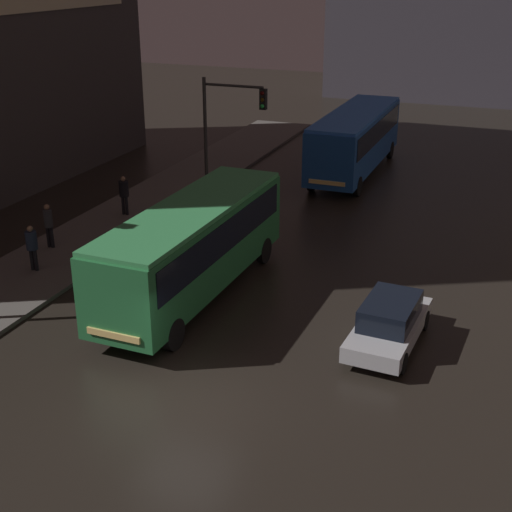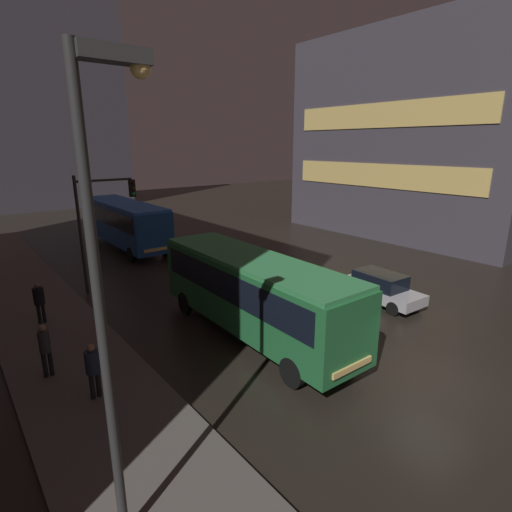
{
  "view_description": "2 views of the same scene",
  "coord_description": "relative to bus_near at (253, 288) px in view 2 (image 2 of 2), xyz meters",
  "views": [
    {
      "loc": [
        7.53,
        -14.05,
        10.82
      ],
      "look_at": [
        -0.62,
        6.94,
        1.48
      ],
      "focal_mm": 50.0,
      "sensor_mm": 36.0,
      "label": 1
    },
    {
      "loc": [
        -11.71,
        -5.42,
        7.46
      ],
      "look_at": [
        0.21,
        9.57,
        2.1
      ],
      "focal_mm": 28.0,
      "sensor_mm": 36.0,
      "label": 2
    }
  ],
  "objects": [
    {
      "name": "ground_plane",
      "position": [
        2.63,
        -6.2,
        -2.02
      ],
      "size": [
        120.0,
        120.0,
        0.0
      ],
      "primitive_type": "plane",
      "color": "black"
    },
    {
      "name": "sidewalk_left",
      "position": [
        -6.37,
        3.8,
        -1.94
      ],
      "size": [
        4.0,
        48.0,
        0.15
      ],
      "color": "#56514C",
      "rests_on": "ground"
    },
    {
      "name": "building_right_block",
      "position": [
        22.9,
        7.09,
        5.99
      ],
      "size": [
        10.07,
        19.26,
        16.03
      ],
      "color": "#423D47",
      "rests_on": "ground"
    },
    {
      "name": "building_far_backdrop",
      "position": [
        2.13,
        45.39,
        10.54
      ],
      "size": [
        18.07,
        12.0,
        25.12
      ],
      "color": "#423D47",
      "rests_on": "ground"
    },
    {
      "name": "bus_near",
      "position": [
        0.0,
        0.0,
        0.0
      ],
      "size": [
        2.77,
        10.14,
        3.27
      ],
      "rotation": [
        0.0,
        0.0,
        3.12
      ],
      "color": "#236B38",
      "rests_on": "ground"
    },
    {
      "name": "bus_far",
      "position": [
        1.41,
        17.16,
        0.08
      ],
      "size": [
        2.68,
        10.79,
        3.4
      ],
      "rotation": [
        0.0,
        0.0,
        3.14
      ],
      "color": "#194793",
      "rests_on": "ground"
    },
    {
      "name": "car_taxi",
      "position": [
        7.01,
        -1.04,
        -1.26
      ],
      "size": [
        1.97,
        4.36,
        1.49
      ],
      "rotation": [
        0.0,
        0.0,
        3.08
      ],
      "color": "#B7B7BC",
      "rests_on": "ground"
    },
    {
      "name": "pedestrian_near",
      "position": [
        -7.21,
        1.64,
        -0.81
      ],
      "size": [
        0.49,
        0.49,
        1.81
      ],
      "rotation": [
        0.0,
        0.0,
        2.37
      ],
      "color": "black",
      "rests_on": "sidewalk_left"
    },
    {
      "name": "pedestrian_mid",
      "position": [
        -6.37,
        -0.51,
        -0.81
      ],
      "size": [
        0.59,
        0.59,
        1.75
      ],
      "rotation": [
        0.0,
        0.0,
        2.19
      ],
      "color": "black",
      "rests_on": "sidewalk_left"
    },
    {
      "name": "pedestrian_far",
      "position": [
        -6.5,
        6.22,
        -0.78
      ],
      "size": [
        0.58,
        0.58,
        1.79
      ],
      "rotation": [
        0.0,
        0.0,
        0.5
      ],
      "color": "black",
      "rests_on": "sidewalk_left"
    },
    {
      "name": "traffic_light_main",
      "position": [
        -2.73,
        9.21,
        2.05
      ],
      "size": [
        3.08,
        0.35,
        6.02
      ],
      "color": "#2D2D2D",
      "rests_on": "ground"
    },
    {
      "name": "street_lamp_sidewalk",
      "position": [
        -7.12,
        -5.32,
        3.8
      ],
      "size": [
        1.25,
        0.36,
        8.73
      ],
      "color": "#2D2D2D",
      "rests_on": "sidewalk_left"
    }
  ]
}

